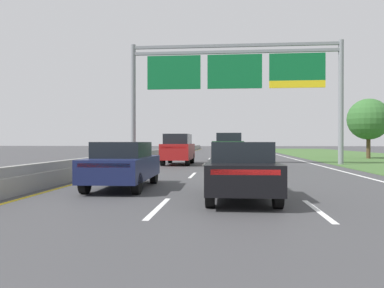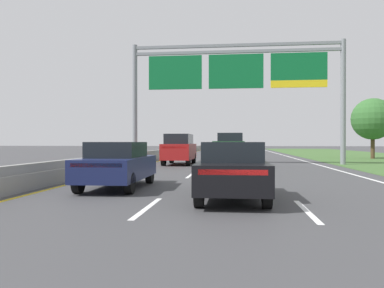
% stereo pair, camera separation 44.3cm
% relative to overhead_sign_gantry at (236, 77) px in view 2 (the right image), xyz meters
% --- Properties ---
extents(ground_plane, '(220.00, 220.00, 0.00)m').
position_rel_overhead_sign_gantry_xyz_m(ground_plane, '(-0.30, 6.09, -6.17)').
color(ground_plane, '#3D3D3F').
extents(lane_striping, '(11.96, 106.00, 0.01)m').
position_rel_overhead_sign_gantry_xyz_m(lane_striping, '(-0.30, 5.63, -6.17)').
color(lane_striping, white).
rests_on(lane_striping, ground).
extents(median_barrier_concrete, '(0.60, 110.00, 0.85)m').
position_rel_overhead_sign_gantry_xyz_m(median_barrier_concrete, '(-6.90, 6.09, -5.82)').
color(median_barrier_concrete, gray).
rests_on(median_barrier_concrete, ground).
extents(overhead_sign_gantry, '(15.06, 0.42, 8.65)m').
position_rel_overhead_sign_gantry_xyz_m(overhead_sign_gantry, '(0.00, 0.00, 0.00)').
color(overhead_sign_gantry, gray).
rests_on(overhead_sign_gantry, ground).
extents(pickup_truck_darkgreen, '(2.14, 5.45, 2.20)m').
position_rel_overhead_sign_gantry_xyz_m(pickup_truck_darkgreen, '(-0.40, -0.75, -5.09)').
color(pickup_truck_darkgreen, '#193D23').
rests_on(pickup_truck_darkgreen, ground).
extents(car_navy_left_lane_sedan, '(1.90, 4.43, 1.57)m').
position_rel_overhead_sign_gantry_xyz_m(car_navy_left_lane_sedan, '(-4.05, -14.67, -5.35)').
color(car_navy_left_lane_sedan, '#161E47').
rests_on(car_navy_left_lane_sedan, ground).
extents(car_red_left_lane_suv, '(1.91, 4.71, 2.11)m').
position_rel_overhead_sign_gantry_xyz_m(car_red_left_lane_suv, '(-3.91, -0.96, -5.07)').
color(car_red_left_lane_suv, maroon).
rests_on(car_red_left_lane_suv, ground).
extents(car_black_centre_lane_sedan, '(1.85, 4.41, 1.57)m').
position_rel_overhead_sign_gantry_xyz_m(car_black_centre_lane_sedan, '(-0.14, -16.76, -5.35)').
color(car_black_centre_lane_sedan, black).
rests_on(car_black_centre_lane_sedan, ground).
extents(roadside_tree_mid, '(3.84, 3.84, 5.62)m').
position_rel_overhead_sign_gantry_xyz_m(roadside_tree_mid, '(12.63, 9.81, -2.48)').
color(roadside_tree_mid, '#4C3823').
rests_on(roadside_tree_mid, ground).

